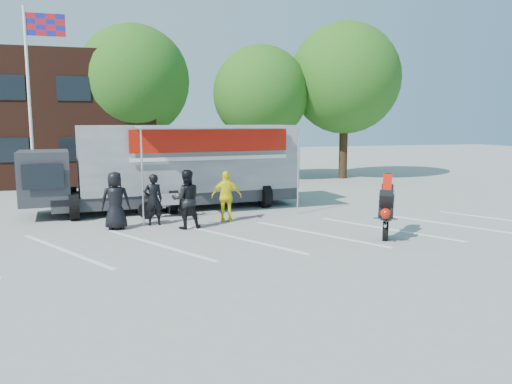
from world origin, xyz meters
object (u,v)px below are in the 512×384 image
tree_left (134,81)px  stunt_bike_rider (386,235)px  spectator_leather_c (186,199)px  transporter_truck (179,208)px  spectator_leather_a (116,201)px  tree_mid (261,94)px  flagpole (35,80)px  tree_right (345,78)px  parked_motorcycle (167,217)px  spectator_hivis (227,196)px  spectator_leather_b (153,200)px

tree_left → stunt_bike_rider: tree_left is taller
spectator_leather_c → transporter_truck: bearing=-93.3°
tree_left → spectator_leather_a: 13.51m
tree_left → tree_mid: bearing=-8.1°
flagpole → tree_mid: size_ratio=1.04×
flagpole → tree_right: bearing=15.5°
parked_motorcycle → spectator_leather_a: bearing=126.6°
stunt_bike_rider → spectator_hivis: spectator_hivis is taller
tree_mid → parked_motorcycle: bearing=-122.8°
flagpole → spectator_leather_b: 8.66m
spectator_leather_c → spectator_leather_a: bearing=-12.5°
flagpole → tree_mid: flagpole is taller
spectator_leather_b → spectator_leather_c: (0.96, -0.81, 0.09)m
tree_right → spectator_leather_c: bearing=-133.7°
stunt_bike_rider → spectator_hivis: 5.37m
transporter_truck → spectator_leather_c: spectator_leather_c is taller
tree_mid → spectator_leather_a: 14.82m
spectator_leather_a → spectator_leather_c: 2.21m
flagpole → spectator_leather_a: bearing=-65.8°
tree_right → parked_motorcycle: (-11.51, -9.62, -5.88)m
spectator_leather_a → spectator_hivis: size_ratio=1.06×
tree_mid → parked_motorcycle: size_ratio=3.73×
stunt_bike_rider → parked_motorcycle: bearing=175.0°
transporter_truck → spectator_hivis: 3.39m
parked_motorcycle → stunt_bike_rider: stunt_bike_rider is taller
tree_mid → tree_left: bearing=171.9°
spectator_leather_b → spectator_hivis: (2.43, -0.10, 0.02)m
tree_mid → transporter_truck: tree_mid is taller
tree_mid → spectator_leather_c: tree_mid is taller
parked_motorcycle → tree_mid: bearing=-36.9°
tree_right → stunt_bike_rider: tree_right is taller
flagpole → parked_motorcycle: size_ratio=3.89×
transporter_truck → stunt_bike_rider: transporter_truck is taller
tree_right → spectator_hivis: 15.39m
tree_mid → spectator_leather_b: bearing=-122.0°
parked_motorcycle → spectator_leather_b: spectator_leather_b is taller
stunt_bike_rider → tree_right: bearing=101.3°
tree_right → spectator_leather_b: (-12.07, -10.81, -5.03)m
flagpole → stunt_bike_rider: size_ratio=3.84×
spectator_leather_a → spectator_leather_b: bearing=-160.6°
tree_right → parked_motorcycle: tree_right is taller
spectator_leather_b → spectator_hivis: 2.44m
spectator_hivis → parked_motorcycle: bearing=-18.8°
flagpole → spectator_leather_b: bearing=-56.5°
spectator_hivis → spectator_leather_a: bearing=19.2°
spectator_leather_b → spectator_leather_c: bearing=134.9°
transporter_truck → spectator_leather_a: (-2.40, -3.26, 0.92)m
tree_mid → spectator_leather_c: size_ratio=4.09×
tree_left → stunt_bike_rider: (6.50, -15.73, -5.57)m
parked_motorcycle → spectator_leather_a: 2.49m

